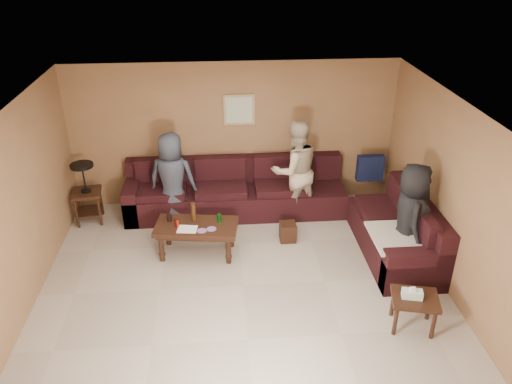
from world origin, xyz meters
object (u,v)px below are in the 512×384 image
at_px(end_table_left, 86,192).
at_px(side_table_right, 414,301).
at_px(coffee_table, 196,229).
at_px(waste_bin, 288,232).
at_px(person_middle, 295,170).
at_px(person_left, 173,179).
at_px(person_right, 410,217).
at_px(sectional_sofa, 287,208).

height_order(end_table_left, side_table_right, end_table_left).
distance_m(coffee_table, end_table_left, 2.13).
xyz_separation_m(end_table_left, waste_bin, (3.22, -0.85, -0.40)).
distance_m(end_table_left, person_middle, 3.44).
bearing_deg(coffee_table, person_left, 111.66).
bearing_deg(end_table_left, side_table_right, -33.06).
height_order(person_left, person_right, person_right).
xyz_separation_m(end_table_left, person_middle, (3.42, -0.10, 0.31)).
relative_size(coffee_table, person_middle, 0.75).
bearing_deg(person_left, person_middle, -168.80).
bearing_deg(end_table_left, person_left, -5.33).
bearing_deg(person_right, coffee_table, 89.64).
distance_m(person_left, person_right, 3.70).
relative_size(sectional_sofa, person_left, 2.96).
xyz_separation_m(side_table_right, waste_bin, (-1.24, 2.05, -0.24)).
height_order(waste_bin, person_left, person_left).
height_order(sectional_sofa, person_middle, person_middle).
height_order(end_table_left, waste_bin, end_table_left).
bearing_deg(person_left, coffee_table, 122.03).
bearing_deg(person_middle, side_table_right, 95.67).
bearing_deg(side_table_right, coffee_table, 145.83).
height_order(coffee_table, person_middle, person_middle).
distance_m(end_table_left, person_left, 1.45).
height_order(sectional_sofa, person_left, person_left).
distance_m(waste_bin, person_middle, 1.05).
bearing_deg(waste_bin, sectional_sofa, 83.98).
bearing_deg(person_left, person_right, 166.36).
distance_m(coffee_table, person_right, 3.06).
xyz_separation_m(coffee_table, side_table_right, (2.65, -1.80, -0.03)).
bearing_deg(sectional_sofa, person_left, 170.97).
relative_size(end_table_left, side_table_right, 1.64).
xyz_separation_m(person_left, person_middle, (2.00, 0.03, 0.07)).
height_order(sectional_sofa, coffee_table, sectional_sofa).
height_order(coffee_table, person_left, person_left).
bearing_deg(waste_bin, end_table_left, 165.14).
xyz_separation_m(side_table_right, person_middle, (-1.04, 2.80, 0.46)).
bearing_deg(waste_bin, person_left, 158.08).
relative_size(sectional_sofa, waste_bin, 15.60).
bearing_deg(person_middle, person_left, -13.83).
relative_size(side_table_right, waste_bin, 2.13).
bearing_deg(waste_bin, person_right, -26.28).
bearing_deg(person_left, side_table_right, 147.96).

